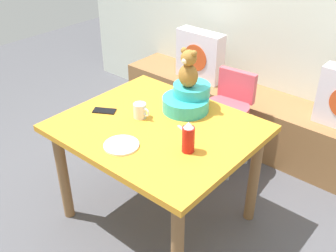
# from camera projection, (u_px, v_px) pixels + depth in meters

# --- Properties ---
(ground_plane) EXTENTS (8.00, 8.00, 0.00)m
(ground_plane) POSITION_uv_depth(u_px,v_px,m) (159.00, 215.00, 2.80)
(ground_plane) COLOR #4C4C51
(window_bench) EXTENTS (2.60, 0.44, 0.46)m
(window_bench) POSITION_uv_depth(u_px,v_px,m) (252.00, 119.00, 3.49)
(window_bench) COLOR olive
(window_bench) RESTS_ON ground_plane
(pillow_floral_left) EXTENTS (0.44, 0.15, 0.44)m
(pillow_floral_left) POSITION_uv_depth(u_px,v_px,m) (200.00, 56.00, 3.56)
(pillow_floral_left) COLOR silver
(pillow_floral_left) RESTS_ON window_bench
(dining_table) EXTENTS (1.15, 0.97, 0.74)m
(dining_table) POSITION_uv_depth(u_px,v_px,m) (158.00, 140.00, 2.47)
(dining_table) COLOR orange
(dining_table) RESTS_ON ground_plane
(highchair) EXTENTS (0.34, 0.47, 0.79)m
(highchair) POSITION_uv_depth(u_px,v_px,m) (228.00, 109.00, 3.05)
(highchair) COLOR #D84C59
(highchair) RESTS_ON ground_plane
(infant_seat_teal) EXTENTS (0.30, 0.33, 0.16)m
(infant_seat_teal) POSITION_uv_depth(u_px,v_px,m) (188.00, 99.00, 2.56)
(infant_seat_teal) COLOR #2EAEAD
(infant_seat_teal) RESTS_ON dining_table
(teddy_bear) EXTENTS (0.13, 0.12, 0.25)m
(teddy_bear) POSITION_uv_depth(u_px,v_px,m) (188.00, 69.00, 2.45)
(teddy_bear) COLOR olive
(teddy_bear) RESTS_ON infant_seat_teal
(ketchup_bottle) EXTENTS (0.07, 0.07, 0.18)m
(ketchup_bottle) POSITION_uv_depth(u_px,v_px,m) (188.00, 138.00, 2.14)
(ketchup_bottle) COLOR red
(ketchup_bottle) RESTS_ON dining_table
(coffee_mug) EXTENTS (0.12, 0.08, 0.09)m
(coffee_mug) POSITION_uv_depth(u_px,v_px,m) (140.00, 111.00, 2.48)
(coffee_mug) COLOR silver
(coffee_mug) RESTS_ON dining_table
(dinner_plate_near) EXTENTS (0.20, 0.20, 0.01)m
(dinner_plate_near) POSITION_uv_depth(u_px,v_px,m) (121.00, 145.00, 2.23)
(dinner_plate_near) COLOR white
(dinner_plate_near) RESTS_ON dining_table
(cell_phone) EXTENTS (0.16, 0.13, 0.01)m
(cell_phone) POSITION_uv_depth(u_px,v_px,m) (104.00, 111.00, 2.57)
(cell_phone) COLOR black
(cell_phone) RESTS_ON dining_table
(table_fork) EXTENTS (0.17, 0.07, 0.01)m
(table_fork) POSITION_uv_depth(u_px,v_px,m) (186.00, 132.00, 2.35)
(table_fork) COLOR silver
(table_fork) RESTS_ON dining_table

